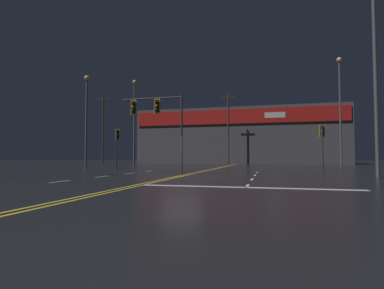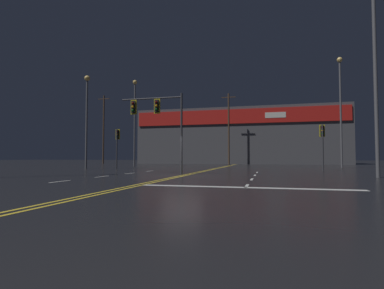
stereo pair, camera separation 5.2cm
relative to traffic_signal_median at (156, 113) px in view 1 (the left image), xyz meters
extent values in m
plane|color=black|center=(2.16, -1.33, -4.06)|extent=(200.00, 200.00, 0.00)
cube|color=gold|center=(2.01, -1.33, -4.06)|extent=(0.12, 60.00, 0.01)
cube|color=gold|center=(2.31, -1.33, -4.06)|extent=(0.12, 60.00, 0.01)
cube|color=silver|center=(-2.10, -6.73, -4.06)|extent=(0.12, 1.40, 0.01)
cube|color=silver|center=(-2.10, -3.13, -4.06)|extent=(0.12, 1.40, 0.01)
cube|color=silver|center=(-2.10, 0.47, -4.06)|extent=(0.12, 1.40, 0.01)
cube|color=silver|center=(-2.10, 4.07, -4.06)|extent=(0.12, 1.40, 0.01)
cube|color=silver|center=(6.42, -6.73, -4.06)|extent=(0.12, 1.40, 0.01)
cube|color=silver|center=(6.42, -3.13, -4.06)|extent=(0.12, 1.40, 0.01)
cube|color=silver|center=(6.42, 0.47, -4.06)|extent=(0.12, 1.40, 0.01)
cube|color=silver|center=(6.42, 4.07, -4.06)|extent=(0.12, 1.40, 0.01)
cube|color=silver|center=(6.42, -7.38, -4.06)|extent=(8.18, 0.40, 0.01)
cylinder|color=#38383D|center=(1.76, 0.01, -1.39)|extent=(0.14, 0.14, 5.33)
cylinder|color=#38383D|center=(-0.37, 0.01, 1.02)|extent=(4.25, 0.10, 0.10)
cube|color=black|center=(0.06, 0.01, 0.48)|extent=(0.28, 0.24, 0.84)
cube|color=gold|center=(0.06, 0.01, 0.48)|extent=(0.42, 0.08, 0.99)
sphere|color=#500705|center=(0.06, -0.15, 0.73)|extent=(0.17, 0.17, 0.17)
sphere|color=orange|center=(0.06, -0.15, 0.48)|extent=(0.17, 0.17, 0.17)
sphere|color=#084513|center=(0.06, -0.15, 0.23)|extent=(0.17, 0.17, 0.17)
cube|color=black|center=(-1.64, 0.01, 0.48)|extent=(0.28, 0.24, 0.84)
cube|color=gold|center=(-1.64, 0.01, 0.48)|extent=(0.42, 0.08, 0.99)
sphere|color=#500705|center=(-1.64, -0.15, 0.73)|extent=(0.17, 0.17, 0.17)
sphere|color=orange|center=(-1.64, -0.15, 0.48)|extent=(0.17, 0.17, 0.17)
sphere|color=#084513|center=(-1.64, -0.15, 0.23)|extent=(0.17, 0.17, 0.17)
cylinder|color=#38383D|center=(-6.92, 7.40, -2.15)|extent=(0.13, 0.13, 3.82)
cube|color=black|center=(-6.92, 7.58, -0.71)|extent=(0.28, 0.24, 0.84)
cube|color=gold|center=(-6.92, 7.58, -0.71)|extent=(0.42, 0.08, 0.99)
sphere|color=#500705|center=(-6.92, 7.42, -0.46)|extent=(0.17, 0.17, 0.17)
sphere|color=orange|center=(-6.92, 7.42, -0.71)|extent=(0.17, 0.17, 0.17)
sphere|color=#084513|center=(-6.92, 7.42, -0.96)|extent=(0.17, 0.17, 0.17)
cylinder|color=#38383D|center=(11.50, 7.37, -2.18)|extent=(0.13, 0.13, 3.76)
cube|color=black|center=(11.50, 7.55, -0.77)|extent=(0.28, 0.24, 0.84)
cube|color=gold|center=(11.50, 7.55, -0.77)|extent=(0.42, 0.08, 0.99)
sphere|color=#500705|center=(11.50, 7.39, -0.52)|extent=(0.17, 0.17, 0.17)
sphere|color=orange|center=(11.50, 7.39, -0.77)|extent=(0.17, 0.17, 0.17)
sphere|color=#084513|center=(11.50, 7.39, -1.02)|extent=(0.17, 0.17, 0.17)
cylinder|color=#59595E|center=(-10.47, 7.72, 0.42)|extent=(0.20, 0.20, 8.96)
sphere|color=#F4C666|center=(-10.47, 7.72, 5.07)|extent=(0.56, 0.56, 0.56)
cylinder|color=#59595E|center=(14.68, 15.66, 1.61)|extent=(0.20, 0.20, 11.33)
sphere|color=#F4C666|center=(14.68, 15.66, 7.44)|extent=(0.56, 0.56, 0.56)
cylinder|color=#59595E|center=(13.09, -0.10, 1.11)|extent=(0.20, 0.20, 10.34)
cylinder|color=#59595E|center=(-9.49, 16.75, 1.30)|extent=(0.20, 0.20, 10.71)
sphere|color=#F4C666|center=(-9.49, 16.75, 6.82)|extent=(0.56, 0.56, 0.56)
cube|color=#4C4C51|center=(2.16, 35.75, 0.71)|extent=(35.38, 10.00, 9.54)
cube|color=red|center=(2.16, 30.65, 3.81)|extent=(34.67, 0.20, 2.38)
cube|color=white|center=(8.35, 30.60, 3.81)|extent=(3.20, 0.16, 0.90)
cylinder|color=#4C3828|center=(-20.82, 28.17, 1.95)|extent=(0.26, 0.26, 12.03)
cube|color=#4C3828|center=(-20.82, 28.17, 7.37)|extent=(2.20, 0.12, 0.12)
cylinder|color=#4C3828|center=(1.20, 28.17, 1.54)|extent=(0.26, 0.26, 11.21)
cube|color=#4C3828|center=(1.20, 28.17, 6.55)|extent=(2.20, 0.12, 0.12)
camera|label=1|loc=(7.21, -18.67, -2.94)|focal=28.00mm
camera|label=2|loc=(7.26, -18.66, -2.94)|focal=28.00mm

